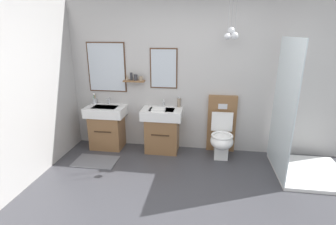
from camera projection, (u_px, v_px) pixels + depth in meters
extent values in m
cube|color=#3D3D42|center=(193.00, 224.00, 2.86)|extent=(5.98, 5.19, 0.10)
cube|color=#B7B5B2|center=(202.00, 78.00, 4.28)|extent=(4.78, 0.12, 2.54)
cube|color=#4C301E|center=(107.00, 67.00, 4.40)|extent=(0.68, 0.02, 0.85)
cube|color=silver|center=(106.00, 67.00, 4.39)|extent=(0.64, 0.01, 0.81)
cube|color=#4C301E|center=(164.00, 68.00, 4.26)|extent=(0.46, 0.02, 0.67)
cube|color=silver|center=(164.00, 69.00, 4.25)|extent=(0.42, 0.01, 0.63)
cube|color=brown|center=(134.00, 81.00, 4.33)|extent=(0.36, 0.14, 0.02)
cone|color=gray|center=(127.00, 77.00, 4.33)|extent=(0.05, 0.05, 0.10)
cylinder|color=#333338|center=(131.00, 76.00, 4.31)|extent=(0.04, 0.04, 0.13)
cylinder|color=#333338|center=(136.00, 77.00, 4.29)|extent=(0.06, 0.06, 0.10)
cylinder|color=gray|center=(141.00, 78.00, 4.29)|extent=(0.06, 0.06, 0.07)
cylinder|color=gray|center=(229.00, 12.00, 3.48)|extent=(0.01, 0.01, 0.53)
sphere|color=silver|center=(227.00, 36.00, 3.57)|extent=(0.09, 0.09, 0.09)
cylinder|color=gray|center=(233.00, 10.00, 3.65)|extent=(0.01, 0.01, 0.46)
sphere|color=silver|center=(231.00, 31.00, 3.74)|extent=(0.11, 0.11, 0.11)
cylinder|color=gray|center=(236.00, 13.00, 3.64)|extent=(0.01, 0.01, 0.53)
sphere|color=silver|center=(235.00, 36.00, 3.73)|extent=(0.11, 0.11, 0.11)
cube|color=slate|center=(96.00, 161.00, 4.12)|extent=(0.68, 0.44, 0.01)
cube|color=brown|center=(107.00, 131.00, 4.57)|extent=(0.55, 0.41, 0.60)
cube|color=#3B2919|center=(103.00, 132.00, 4.35)|extent=(0.30, 0.01, 0.02)
cube|color=white|center=(106.00, 111.00, 4.46)|extent=(0.68, 0.45, 0.17)
cube|color=silver|center=(105.00, 108.00, 4.41)|extent=(0.42, 0.25, 0.03)
cylinder|color=silver|center=(109.00, 101.00, 4.58)|extent=(0.03, 0.03, 0.11)
cylinder|color=silver|center=(108.00, 99.00, 4.52)|extent=(0.02, 0.11, 0.02)
cube|color=brown|center=(162.00, 134.00, 4.43)|extent=(0.55, 0.41, 0.60)
cube|color=#3B2919|center=(160.00, 135.00, 4.21)|extent=(0.30, 0.01, 0.02)
cube|color=white|center=(162.00, 114.00, 4.32)|extent=(0.68, 0.45, 0.17)
cube|color=silver|center=(162.00, 110.00, 4.27)|extent=(0.42, 0.25, 0.03)
cylinder|color=silver|center=(164.00, 103.00, 4.44)|extent=(0.03, 0.03, 0.11)
cylinder|color=silver|center=(163.00, 101.00, 4.37)|extent=(0.02, 0.11, 0.02)
cube|color=brown|center=(221.00, 123.00, 4.39)|extent=(0.48, 0.10, 1.00)
cube|color=silver|center=(223.00, 106.00, 4.24)|extent=(0.15, 0.01, 0.09)
cube|color=white|center=(221.00, 147.00, 4.24)|extent=(0.22, 0.30, 0.34)
ellipsoid|color=white|center=(222.00, 141.00, 4.12)|extent=(0.37, 0.46, 0.24)
torus|color=white|center=(222.00, 136.00, 4.09)|extent=(0.35, 0.35, 0.04)
cube|color=white|center=(222.00, 122.00, 4.25)|extent=(0.35, 0.03, 0.33)
cylinder|color=silver|center=(95.00, 101.00, 4.59)|extent=(0.07, 0.07, 0.09)
cylinder|color=yellow|center=(95.00, 98.00, 4.58)|extent=(0.02, 0.03, 0.16)
cube|color=white|center=(94.00, 94.00, 4.54)|extent=(0.01, 0.02, 0.03)
cylinder|color=purple|center=(95.00, 98.00, 4.59)|extent=(0.03, 0.03, 0.16)
cube|color=white|center=(93.00, 94.00, 4.56)|extent=(0.02, 0.02, 0.03)
cylinder|color=#33B266|center=(94.00, 98.00, 4.57)|extent=(0.02, 0.01, 0.16)
cube|color=white|center=(94.00, 94.00, 4.54)|extent=(0.01, 0.02, 0.03)
cylinder|color=gray|center=(179.00, 103.00, 4.38)|extent=(0.06, 0.06, 0.15)
cylinder|color=silver|center=(179.00, 98.00, 4.35)|extent=(0.02, 0.02, 0.04)
cube|color=white|center=(158.00, 110.00, 4.17)|extent=(0.22, 0.16, 0.04)
cube|color=white|center=(310.00, 172.00, 3.76)|extent=(1.00, 1.01, 0.05)
cube|color=silver|center=(283.00, 108.00, 3.54)|extent=(0.02, 1.01, 1.90)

